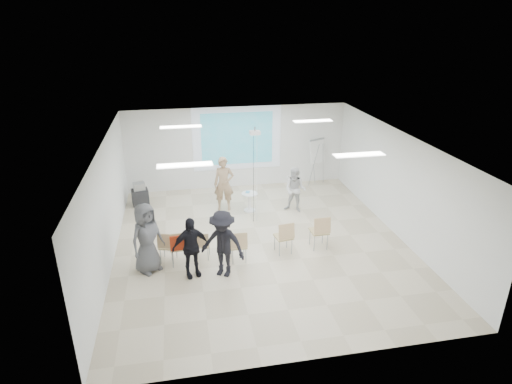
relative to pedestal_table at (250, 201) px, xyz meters
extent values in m
cube|color=beige|center=(-0.05, -2.21, -0.41)|extent=(8.00, 9.00, 0.10)
cube|color=white|center=(-0.05, -2.21, 2.69)|extent=(8.00, 9.00, 0.10)
cube|color=silver|center=(-0.05, 2.34, 1.14)|extent=(8.00, 0.10, 3.00)
cube|color=silver|center=(-4.10, -2.21, 1.14)|extent=(0.10, 9.00, 3.00)
cube|color=silver|center=(4.00, -2.21, 1.14)|extent=(0.10, 9.00, 3.00)
cube|color=silver|center=(-0.05, 2.28, 1.49)|extent=(3.20, 0.01, 2.30)
cube|color=teal|center=(-0.05, 2.26, 1.49)|extent=(2.60, 0.01, 1.90)
cylinder|color=silver|center=(0.00, 0.00, -0.34)|extent=(0.49, 0.49, 0.04)
cylinder|color=white|center=(0.00, 0.00, -0.05)|extent=(0.13, 0.13, 0.57)
cylinder|color=white|center=(0.00, 0.00, 0.25)|extent=(0.67, 0.67, 0.04)
cube|color=white|center=(0.03, -0.04, 0.28)|extent=(0.19, 0.14, 0.01)
cube|color=#3F91BF|center=(-0.05, 0.07, 0.28)|extent=(0.17, 0.21, 0.01)
imported|color=#A18262|center=(-0.79, 0.29, 0.66)|extent=(0.81, 0.61, 2.04)
imported|color=silver|center=(1.46, -0.27, 0.46)|extent=(1.01, 0.96, 1.65)
cube|color=white|center=(-0.61, 0.54, 0.98)|extent=(0.06, 0.14, 0.04)
cube|color=silver|center=(1.28, -0.02, 0.75)|extent=(0.09, 0.12, 0.04)
cube|color=tan|center=(-2.61, -2.65, 0.07)|extent=(0.50, 0.50, 0.04)
cube|color=tan|center=(-2.66, -2.83, 0.32)|extent=(0.42, 0.19, 0.39)
cylinder|color=#93969B|center=(-2.82, -2.76, -0.15)|extent=(0.03, 0.03, 0.43)
cylinder|color=gray|center=(-2.50, -2.85, -0.15)|extent=(0.03, 0.03, 0.43)
cylinder|color=gray|center=(-2.73, -2.44, -0.15)|extent=(0.03, 0.03, 0.43)
cylinder|color=#919498|center=(-2.41, -2.53, -0.15)|extent=(0.03, 0.03, 0.43)
cube|color=tan|center=(-2.34, -2.82, 0.12)|extent=(0.48, 0.48, 0.04)
cube|color=tan|center=(-2.32, -3.04, 0.39)|extent=(0.46, 0.12, 0.43)
cylinder|color=gray|center=(-2.51, -3.02, -0.13)|extent=(0.03, 0.03, 0.47)
cylinder|color=gray|center=(-2.14, -2.99, -0.13)|extent=(0.03, 0.03, 0.47)
cylinder|color=gray|center=(-2.53, -2.65, -0.13)|extent=(0.03, 0.03, 0.47)
cylinder|color=gray|center=(-2.17, -2.63, -0.13)|extent=(0.03, 0.03, 0.47)
cube|color=tan|center=(-1.72, -2.67, 0.03)|extent=(0.44, 0.44, 0.04)
cube|color=tan|center=(-1.75, -2.84, 0.26)|extent=(0.38, 0.15, 0.35)
cylinder|color=gray|center=(-1.89, -2.79, -0.17)|extent=(0.02, 0.02, 0.39)
cylinder|color=gray|center=(-1.60, -2.85, -0.17)|extent=(0.02, 0.02, 0.39)
cylinder|color=#969A9F|center=(-1.83, -2.49, -0.17)|extent=(0.02, 0.02, 0.39)
cylinder|color=#919499|center=(-1.54, -2.55, -0.17)|extent=(0.02, 0.02, 0.39)
cube|color=tan|center=(-0.82, -2.98, 0.09)|extent=(0.42, 0.42, 0.04)
cube|color=tan|center=(-0.82, -3.18, 0.34)|extent=(0.42, 0.09, 0.40)
cylinder|color=gray|center=(-0.99, -3.15, -0.14)|extent=(0.02, 0.02, 0.44)
cylinder|color=#92959A|center=(-0.65, -3.15, -0.14)|extent=(0.02, 0.02, 0.44)
cylinder|color=gray|center=(-0.99, -2.81, -0.14)|extent=(0.02, 0.02, 0.44)
cylinder|color=gray|center=(-0.65, -2.81, -0.14)|extent=(0.02, 0.02, 0.44)
cube|color=tan|center=(0.44, -2.78, 0.11)|extent=(0.50, 0.50, 0.04)
cube|color=tan|center=(0.47, -2.98, 0.37)|extent=(0.45, 0.15, 0.42)
cylinder|color=gray|center=(0.29, -2.98, -0.13)|extent=(0.03, 0.03, 0.46)
cylinder|color=#94979D|center=(0.64, -2.93, -0.13)|extent=(0.03, 0.03, 0.46)
cylinder|color=gray|center=(0.24, -2.63, -0.13)|extent=(0.03, 0.03, 0.46)
cylinder|color=#919399|center=(0.59, -2.58, -0.13)|extent=(0.03, 0.03, 0.46)
cube|color=tan|center=(1.46, -2.70, 0.13)|extent=(0.47, 0.47, 0.04)
cube|color=tan|center=(1.47, -2.92, 0.41)|extent=(0.46, 0.10, 0.44)
cylinder|color=gray|center=(1.28, -2.89, -0.12)|extent=(0.02, 0.02, 0.49)
cylinder|color=gray|center=(1.65, -2.88, -0.12)|extent=(0.02, 0.02, 0.49)
cylinder|color=gray|center=(1.27, -2.52, -0.12)|extent=(0.02, 0.02, 0.49)
cylinder|color=gray|center=(1.65, -2.51, -0.12)|extent=(0.02, 0.02, 0.49)
cube|color=#A82E14|center=(-2.34, -3.04, 0.36)|extent=(0.42, 0.12, 0.39)
imported|color=black|center=(-1.72, -2.65, 0.06)|extent=(0.33, 0.27, 0.02)
imported|color=black|center=(-2.04, -3.45, 0.53)|extent=(1.17, 0.87, 1.79)
imported|color=black|center=(-1.28, -3.56, 0.61)|extent=(1.44, 1.23, 1.95)
imported|color=#55565A|center=(-3.09, -3.02, 0.66)|extent=(1.18, 1.14, 2.04)
cylinder|color=gray|center=(2.70, 1.70, 0.47)|extent=(0.36, 0.08, 1.63)
cylinder|color=gray|center=(3.13, 1.87, 0.47)|extent=(0.23, 0.30, 1.63)
cylinder|color=#909498|center=(2.80, 2.06, 0.47)|extent=(0.16, 0.35, 1.63)
cube|color=white|center=(2.87, 1.89, 0.98)|extent=(0.67, 0.42, 0.91)
cube|color=gray|center=(2.86, 1.92, 1.39)|extent=(0.64, 0.30, 0.06)
cube|color=black|center=(-3.55, 1.14, -0.06)|extent=(0.60, 0.52, 0.53)
cube|color=#919498|center=(-3.55, 1.14, 0.32)|extent=(0.43, 0.38, 0.24)
cylinder|color=black|center=(-3.73, 0.94, -0.33)|extent=(0.07, 0.07, 0.06)
cylinder|color=black|center=(-3.31, 1.02, -0.33)|extent=(0.07, 0.07, 0.06)
cylinder|color=black|center=(-3.79, 1.26, -0.33)|extent=(0.07, 0.07, 0.06)
cylinder|color=black|center=(-3.37, 1.34, -0.33)|extent=(0.07, 0.07, 0.06)
cube|color=white|center=(0.05, -0.71, 2.46)|extent=(0.30, 0.25, 0.10)
cylinder|color=gray|center=(0.05, -0.71, 2.57)|extent=(0.04, 0.04, 0.14)
cylinder|color=black|center=(-0.01, -0.79, 1.02)|extent=(0.01, 0.01, 2.77)
cylinder|color=white|center=(0.09, -0.81, 1.02)|extent=(0.01, 0.01, 2.77)
cube|color=white|center=(-2.05, -0.21, 2.61)|extent=(1.20, 0.30, 0.02)
cube|color=white|center=(1.95, -0.21, 2.61)|extent=(1.20, 0.30, 0.02)
cube|color=white|center=(-2.05, -3.71, 2.61)|extent=(1.20, 0.30, 0.02)
cube|color=white|center=(1.95, -3.71, 2.61)|extent=(1.20, 0.30, 0.02)
camera|label=1|loc=(-2.16, -12.60, 5.59)|focal=30.00mm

